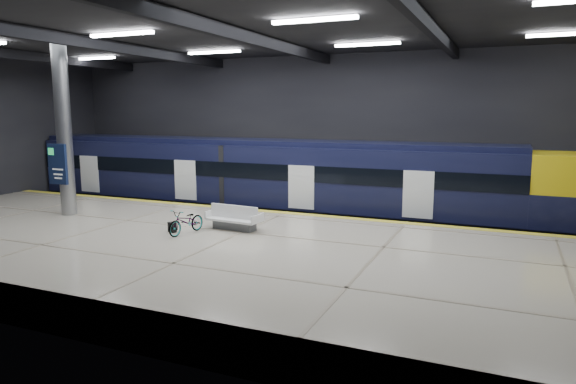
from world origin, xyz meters
The scene contains 10 objects.
ground centered at (0.00, 0.00, 0.00)m, with size 30.00×30.00×0.00m, color black.
room_shell centered at (0.00, 0.00, 5.72)m, with size 30.10×16.10×8.05m.
platform centered at (0.00, -2.50, 0.55)m, with size 30.00×11.00×1.10m, color beige.
safety_strip centered at (0.00, 2.75, 1.11)m, with size 30.00×0.40×0.01m, color gold.
rails centered at (0.00, 5.50, 0.08)m, with size 30.00×1.52×0.16m.
train centered at (-1.01, 5.50, 2.06)m, with size 29.40×2.84×3.79m.
bench centered at (-0.44, -0.74, 1.41)m, with size 2.06×0.98×0.88m.
bicycle centered at (-1.64, -1.95, 1.54)m, with size 0.58×1.66×0.87m, color #99999E.
pannier_bag centered at (-2.24, -1.95, 1.28)m, with size 0.30×0.18×0.35m, color black.
info_column centered at (-8.00, -1.03, 4.46)m, with size 0.90×0.78×6.90m.
Camera 1 is at (8.37, -16.39, 5.31)m, focal length 32.00 mm.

